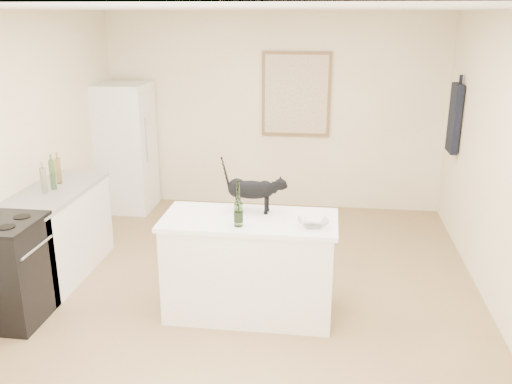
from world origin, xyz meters
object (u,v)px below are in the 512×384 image
object	(u,v)px
black_cat	(251,192)
wine_bottle	(238,206)
stove	(6,272)
fridge	(125,148)
glass_bowl	(313,223)

from	to	relation	value
black_cat	wine_bottle	world-z (taller)	black_cat
wine_bottle	stove	bearing A→B (deg)	-174.03
stove	black_cat	xyz separation A→B (m)	(2.04, 0.57, 0.63)
fridge	wine_bottle	distance (m)	3.39
stove	glass_bowl	xyz separation A→B (m)	(2.59, 0.28, 0.48)
glass_bowl	black_cat	bearing A→B (deg)	152.24
stove	wine_bottle	world-z (taller)	wine_bottle
stove	wine_bottle	xyz separation A→B (m)	(1.99, 0.21, 0.62)
fridge	glass_bowl	distance (m)	3.73
wine_bottle	glass_bowl	world-z (taller)	wine_bottle
wine_bottle	fridge	bearing A→B (deg)	125.93
stove	glass_bowl	bearing A→B (deg)	6.09
fridge	glass_bowl	world-z (taller)	fridge
fridge	stove	bearing A→B (deg)	-90.00
wine_bottle	black_cat	bearing A→B (deg)	81.25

